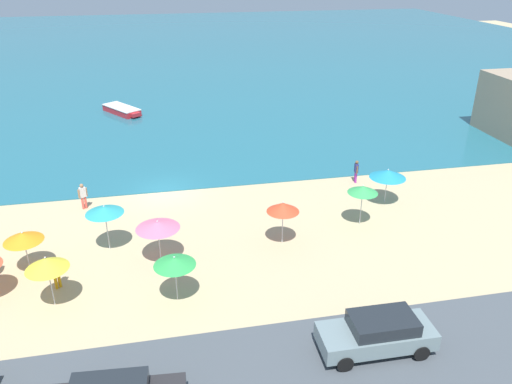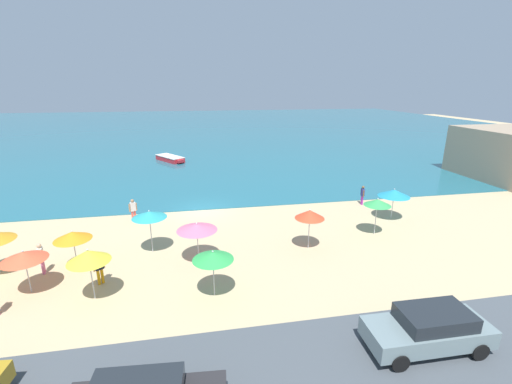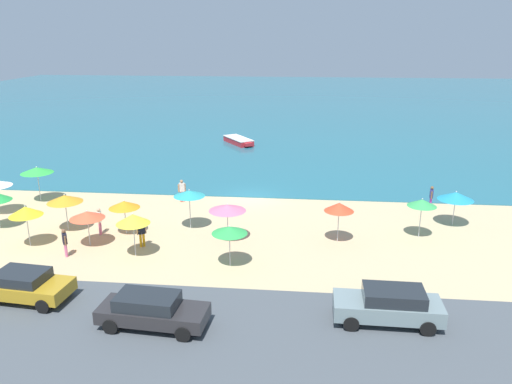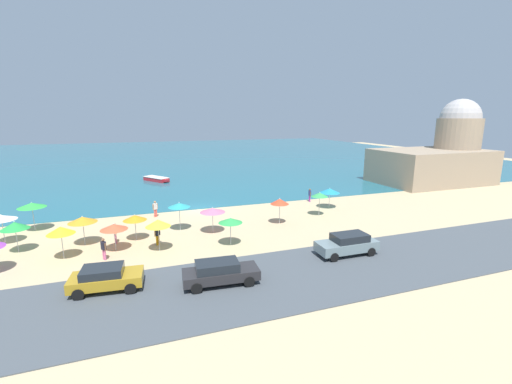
{
  "view_description": "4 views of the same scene",
  "coord_description": "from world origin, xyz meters",
  "px_view_note": "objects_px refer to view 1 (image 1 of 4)",
  "views": [
    {
      "loc": [
        0.09,
        -29.99,
        14.02
      ],
      "look_at": [
        5.41,
        -3.57,
        1.17
      ],
      "focal_mm": 35.0,
      "sensor_mm": 36.0,
      "label": 1
    },
    {
      "loc": [
        -0.36,
        -25.25,
        9.26
      ],
      "look_at": [
        4.34,
        0.4,
        1.12
      ],
      "focal_mm": 24.0,
      "sensor_mm": 36.0,
      "label": 2
    },
    {
      "loc": [
        3.95,
        -35.08,
        11.64
      ],
      "look_at": [
        0.77,
        -3.36,
        1.53
      ],
      "focal_mm": 35.0,
      "sensor_mm": 36.0,
      "label": 3
    },
    {
      "loc": [
        -6.44,
        -35.97,
        9.82
      ],
      "look_at": [
        5.99,
        -1.19,
        1.72
      ],
      "focal_mm": 24.0,
      "sensor_mm": 36.0,
      "label": 4
    }
  ],
  "objects_px": {
    "bather_1": "(83,195)",
    "skiff_nearshore": "(122,110)",
    "beach_umbrella_0": "(23,237)",
    "beach_umbrella_4": "(388,174)",
    "beach_umbrella_13": "(46,264)",
    "beach_umbrella_14": "(283,207)",
    "beach_umbrella_7": "(104,210)",
    "bather_2": "(56,271)",
    "beach_umbrella_2": "(174,261)",
    "beach_umbrella_6": "(158,225)",
    "beach_umbrella_1": "(363,190)",
    "parked_car_0": "(378,333)",
    "bather_4": "(356,170)"
  },
  "relations": [
    {
      "from": "beach_umbrella_2",
      "to": "beach_umbrella_13",
      "type": "distance_m",
      "value": 5.4
    },
    {
      "from": "beach_umbrella_0",
      "to": "beach_umbrella_4",
      "type": "bearing_deg",
      "value": 9.8
    },
    {
      "from": "beach_umbrella_13",
      "to": "skiff_nearshore",
      "type": "bearing_deg",
      "value": 86.61
    },
    {
      "from": "bather_1",
      "to": "bather_4",
      "type": "relative_size",
      "value": 1.05
    },
    {
      "from": "beach_umbrella_0",
      "to": "bather_4",
      "type": "xyz_separation_m",
      "value": [
        19.58,
        6.77,
        -1.0
      ]
    },
    {
      "from": "beach_umbrella_0",
      "to": "bather_1",
      "type": "distance_m",
      "value": 6.69
    },
    {
      "from": "beach_umbrella_7",
      "to": "bather_2",
      "type": "bearing_deg",
      "value": -125.07
    },
    {
      "from": "bather_2",
      "to": "beach_umbrella_4",
      "type": "bearing_deg",
      "value": 15.77
    },
    {
      "from": "beach_umbrella_7",
      "to": "bather_1",
      "type": "distance_m",
      "value": 5.56
    },
    {
      "from": "bather_1",
      "to": "skiff_nearshore",
      "type": "distance_m",
      "value": 20.26
    },
    {
      "from": "beach_umbrella_2",
      "to": "beach_umbrella_4",
      "type": "xyz_separation_m",
      "value": [
        13.26,
        7.24,
        -0.06
      ]
    },
    {
      "from": "bather_4",
      "to": "beach_umbrella_14",
      "type": "bearing_deg",
      "value": -135.47
    },
    {
      "from": "bather_4",
      "to": "parked_car_0",
      "type": "bearing_deg",
      "value": -108.8
    },
    {
      "from": "beach_umbrella_4",
      "to": "beach_umbrella_6",
      "type": "height_order",
      "value": "beach_umbrella_4"
    },
    {
      "from": "bather_2",
      "to": "skiff_nearshore",
      "type": "distance_m",
      "value": 28.37
    },
    {
      "from": "beach_umbrella_7",
      "to": "beach_umbrella_14",
      "type": "distance_m",
      "value": 9.13
    },
    {
      "from": "beach_umbrella_13",
      "to": "beach_umbrella_14",
      "type": "bearing_deg",
      "value": 15.62
    },
    {
      "from": "beach_umbrella_13",
      "to": "parked_car_0",
      "type": "height_order",
      "value": "beach_umbrella_13"
    },
    {
      "from": "beach_umbrella_2",
      "to": "beach_umbrella_6",
      "type": "relative_size",
      "value": 1.01
    },
    {
      "from": "beach_umbrella_6",
      "to": "bather_1",
      "type": "height_order",
      "value": "beach_umbrella_6"
    },
    {
      "from": "beach_umbrella_6",
      "to": "beach_umbrella_7",
      "type": "relative_size",
      "value": 0.88
    },
    {
      "from": "beach_umbrella_0",
      "to": "beach_umbrella_4",
      "type": "height_order",
      "value": "beach_umbrella_4"
    },
    {
      "from": "beach_umbrella_6",
      "to": "beach_umbrella_13",
      "type": "distance_m",
      "value": 5.45
    },
    {
      "from": "beach_umbrella_6",
      "to": "skiff_nearshore",
      "type": "relative_size",
      "value": 0.48
    },
    {
      "from": "beach_umbrella_6",
      "to": "bather_4",
      "type": "distance_m",
      "value": 15.08
    },
    {
      "from": "bather_1",
      "to": "bather_4",
      "type": "bearing_deg",
      "value": 1.39
    },
    {
      "from": "beach_umbrella_6",
      "to": "beach_umbrella_13",
      "type": "height_order",
      "value": "beach_umbrella_13"
    },
    {
      "from": "bather_4",
      "to": "beach_umbrella_4",
      "type": "bearing_deg",
      "value": -78.85
    },
    {
      "from": "beach_umbrella_0",
      "to": "bather_2",
      "type": "relative_size",
      "value": 1.32
    },
    {
      "from": "beach_umbrella_0",
      "to": "beach_umbrella_7",
      "type": "bearing_deg",
      "value": 18.66
    },
    {
      "from": "bather_4",
      "to": "beach_umbrella_6",
      "type": "bearing_deg",
      "value": -151.89
    },
    {
      "from": "beach_umbrella_1",
      "to": "beach_umbrella_2",
      "type": "bearing_deg",
      "value": -155.09
    },
    {
      "from": "beach_umbrella_6",
      "to": "beach_umbrella_14",
      "type": "distance_m",
      "value": 6.46
    },
    {
      "from": "beach_umbrella_6",
      "to": "beach_umbrella_7",
      "type": "distance_m",
      "value": 3.06
    },
    {
      "from": "beach_umbrella_2",
      "to": "parked_car_0",
      "type": "xyz_separation_m",
      "value": [
        7.42,
        -4.76,
        -1.15
      ]
    },
    {
      "from": "beach_umbrella_2",
      "to": "beach_umbrella_4",
      "type": "distance_m",
      "value": 15.11
    },
    {
      "from": "beach_umbrella_14",
      "to": "parked_car_0",
      "type": "distance_m",
      "value": 8.81
    },
    {
      "from": "beach_umbrella_0",
      "to": "beach_umbrella_14",
      "type": "height_order",
      "value": "beach_umbrella_14"
    },
    {
      "from": "beach_umbrella_14",
      "to": "skiff_nearshore",
      "type": "bearing_deg",
      "value": 109.54
    },
    {
      "from": "beach_umbrella_6",
      "to": "beach_umbrella_13",
      "type": "bearing_deg",
      "value": -149.78
    },
    {
      "from": "beach_umbrella_1",
      "to": "beach_umbrella_7",
      "type": "relative_size",
      "value": 0.96
    },
    {
      "from": "bather_1",
      "to": "beach_umbrella_2",
      "type": "bearing_deg",
      "value": -63.48
    },
    {
      "from": "bather_2",
      "to": "beach_umbrella_13",
      "type": "bearing_deg",
      "value": -88.85
    },
    {
      "from": "beach_umbrella_0",
      "to": "beach_umbrella_14",
      "type": "xyz_separation_m",
      "value": [
        12.76,
        0.06,
        0.27
      ]
    },
    {
      "from": "beach_umbrella_7",
      "to": "skiff_nearshore",
      "type": "xyz_separation_m",
      "value": [
        -0.34,
        25.29,
        -1.93
      ]
    },
    {
      "from": "beach_umbrella_0",
      "to": "beach_umbrella_6",
      "type": "xyz_separation_m",
      "value": [
        6.32,
        -0.32,
        0.13
      ]
    },
    {
      "from": "beach_umbrella_2",
      "to": "parked_car_0",
      "type": "height_order",
      "value": "beach_umbrella_2"
    },
    {
      "from": "beach_umbrella_0",
      "to": "skiff_nearshore",
      "type": "height_order",
      "value": "beach_umbrella_0"
    },
    {
      "from": "skiff_nearshore",
      "to": "beach_umbrella_6",
      "type": "bearing_deg",
      "value": -83.73
    },
    {
      "from": "beach_umbrella_4",
      "to": "skiff_nearshore",
      "type": "xyz_separation_m",
      "value": [
        -16.86,
        23.05,
        -1.58
      ]
    }
  ]
}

